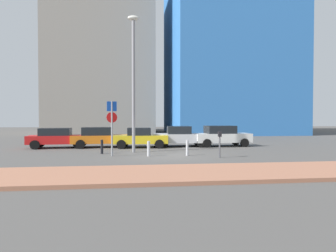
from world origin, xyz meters
TOP-DOWN VIEW (x-y plane):
  - ground_plane at (0.00, 0.00)m, footprint 120.00×120.00m
  - sidewalk_brick at (0.00, -6.08)m, footprint 40.00×3.52m
  - parked_car_red at (-7.49, 5.13)m, footprint 4.29×2.13m
  - parked_car_orange at (-4.42, 5.26)m, footprint 4.60×2.25m
  - parked_car_yellow at (-1.56, 4.71)m, footprint 3.98×2.01m
  - parked_car_silver at (1.57, 5.18)m, footprint 4.16×2.26m
  - parked_car_white at (4.72, 4.95)m, footprint 4.37×2.05m
  - parking_sign_post at (-3.27, -0.10)m, footprint 0.59×0.16m
  - parking_meter at (2.58, -1.55)m, footprint 0.18×0.14m
  - street_lamp at (-2.03, 1.66)m, footprint 0.70×0.36m
  - traffic_bollard_near at (-3.94, 1.09)m, footprint 0.16×0.16m
  - traffic_bollard_mid at (-1.20, -0.35)m, footprint 0.17×0.17m
  - traffic_bollard_far at (1.01, -0.37)m, footprint 0.15×0.15m
  - building_colorful_midrise at (11.92, 25.77)m, footprint 16.80×17.47m
  - building_under_construction at (-6.53, 30.58)m, footprint 15.30×15.26m

SIDE VIEW (x-z plane):
  - ground_plane at x=0.00m, z-range 0.00..0.00m
  - sidewalk_brick at x=0.00m, z-range 0.00..0.14m
  - traffic_bollard_near at x=-3.94m, z-range 0.00..0.86m
  - traffic_bollard_mid at x=-1.20m, z-range 0.00..0.86m
  - traffic_bollard_far at x=1.01m, z-range 0.00..0.88m
  - parked_car_yellow at x=-1.56m, z-range 0.01..1.47m
  - parked_car_red at x=-7.49m, z-range 0.03..1.48m
  - parked_car_orange at x=-4.42m, z-range 0.02..1.52m
  - parked_car_silver at x=1.57m, z-range 0.00..1.56m
  - parked_car_white at x=4.72m, z-range 0.02..1.61m
  - parking_meter at x=2.58m, z-range 0.21..1.64m
  - parking_sign_post at x=-3.27m, z-range 0.41..3.53m
  - street_lamp at x=-2.03m, z-range 0.65..9.22m
  - building_under_construction at x=-6.53m, z-range 0.00..22.44m
  - building_colorful_midrise at x=11.92m, z-range 0.00..22.96m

